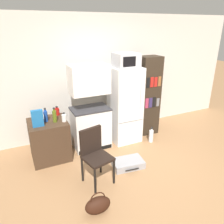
# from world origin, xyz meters

# --- Properties ---
(ground_plane) EXTENTS (24.00, 24.00, 0.00)m
(ground_plane) POSITION_xyz_m (0.00, 0.00, 0.00)
(ground_plane) COLOR #A3754C
(wall_back) EXTENTS (6.40, 0.10, 2.63)m
(wall_back) POSITION_xyz_m (0.20, 2.00, 1.31)
(wall_back) COLOR beige
(wall_back) RESTS_ON ground_plane
(side_table) EXTENTS (0.68, 0.66, 0.75)m
(side_table) POSITION_xyz_m (-1.52, 1.27, 0.38)
(side_table) COLOR #422D1E
(side_table) RESTS_ON ground_plane
(kitchen_hutch) EXTENTS (0.75, 0.51, 1.71)m
(kitchen_hutch) POSITION_xyz_m (-0.67, 1.35, 0.78)
(kitchen_hutch) COLOR white
(kitchen_hutch) RESTS_ON ground_plane
(refrigerator) EXTENTS (0.60, 0.59, 1.61)m
(refrigerator) POSITION_xyz_m (0.11, 1.32, 0.81)
(refrigerator) COLOR white
(refrigerator) RESTS_ON ground_plane
(microwave) EXTENTS (0.46, 0.43, 0.27)m
(microwave) POSITION_xyz_m (0.10, 1.32, 1.75)
(microwave) COLOR #B7B7BC
(microwave) RESTS_ON refrigerator
(bookshelf) EXTENTS (0.46, 0.38, 1.78)m
(bookshelf) POSITION_xyz_m (0.74, 1.42, 0.89)
(bookshelf) COLOR #2D2319
(bookshelf) RESTS_ON ground_plane
(bottle_clear_short) EXTENTS (0.06, 0.06, 0.18)m
(bottle_clear_short) POSITION_xyz_m (-1.64, 1.27, 0.83)
(bottle_clear_short) COLOR silver
(bottle_clear_short) RESTS_ON side_table
(bottle_milk_white) EXTENTS (0.08, 0.08, 0.17)m
(bottle_milk_white) POSITION_xyz_m (-1.24, 1.15, 0.82)
(bottle_milk_white) COLOR white
(bottle_milk_white) RESTS_ON side_table
(bottle_ketchup_red) EXTENTS (0.09, 0.09, 0.18)m
(bottle_ketchup_red) POSITION_xyz_m (-1.29, 1.51, 0.83)
(bottle_ketchup_red) COLOR #AD1914
(bottle_ketchup_red) RESTS_ON side_table
(bottle_olive_oil) EXTENTS (0.07, 0.07, 0.27)m
(bottle_olive_oil) POSITION_xyz_m (-1.39, 1.20, 0.87)
(bottle_olive_oil) COLOR #566619
(bottle_olive_oil) RESTS_ON side_table
(bottle_blue_soda) EXTENTS (0.07, 0.07, 0.26)m
(bottle_blue_soda) POSITION_xyz_m (-1.54, 1.28, 0.86)
(bottle_blue_soda) COLOR #1E47A3
(bottle_blue_soda) RESTS_ON side_table
(bowl) EXTENTS (0.15, 0.15, 0.04)m
(bowl) POSITION_xyz_m (-1.57, 1.48, 0.77)
(bowl) COLOR silver
(bowl) RESTS_ON side_table
(cereal_box) EXTENTS (0.19, 0.07, 0.30)m
(cereal_box) POSITION_xyz_m (-1.69, 1.12, 0.90)
(cereal_box) COLOR #1E66A8
(cereal_box) RESTS_ON side_table
(chair) EXTENTS (0.48, 0.49, 0.91)m
(chair) POSITION_xyz_m (-0.99, 0.29, 0.54)
(chair) COLOR black
(chair) RESTS_ON ground_plane
(suitcase_large_flat) EXTENTS (0.58, 0.42, 0.13)m
(suitcase_large_flat) POSITION_xyz_m (-0.32, 0.37, 0.06)
(suitcase_large_flat) COLOR #99999E
(suitcase_large_flat) RESTS_ON ground_plane
(handbag) EXTENTS (0.36, 0.20, 0.33)m
(handbag) POSITION_xyz_m (-1.20, -0.37, 0.12)
(handbag) COLOR #33190F
(handbag) RESTS_ON ground_plane
(water_bottle_front) EXTENTS (0.10, 0.10, 0.35)m
(water_bottle_front) POSITION_xyz_m (0.57, 0.96, 0.15)
(water_bottle_front) COLOR silver
(water_bottle_front) RESTS_ON ground_plane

